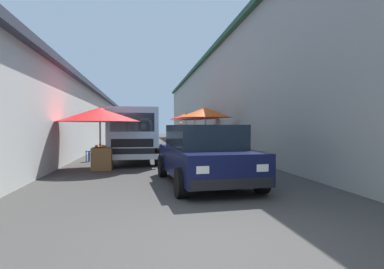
{
  "coord_description": "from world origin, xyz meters",
  "views": [
    {
      "loc": [
        -3.38,
        0.81,
        1.41
      ],
      "look_at": [
        7.44,
        -0.91,
        1.13
      ],
      "focal_mm": 29.17,
      "sensor_mm": 36.0,
      "label": 1
    }
  ],
  "objects_px": {
    "fruit_stall_near_left": "(205,117)",
    "hatchback_car": "(204,154)",
    "fruit_stall_near_right": "(186,122)",
    "fruit_stall_mid_lane": "(100,118)",
    "delivery_truck": "(134,136)",
    "fruit_stall_far_right": "(194,119)",
    "vendor_by_crates": "(181,135)",
    "plastic_stool": "(89,153)"
  },
  "relations": [
    {
      "from": "fruit_stall_near_left",
      "to": "vendor_by_crates",
      "type": "bearing_deg",
      "value": 19.02
    },
    {
      "from": "fruit_stall_far_right",
      "to": "vendor_by_crates",
      "type": "distance_m",
      "value": 1.96
    },
    {
      "from": "fruit_stall_mid_lane",
      "to": "vendor_by_crates",
      "type": "relative_size",
      "value": 1.7
    },
    {
      "from": "fruit_stall_mid_lane",
      "to": "hatchback_car",
      "type": "relative_size",
      "value": 0.7
    },
    {
      "from": "delivery_truck",
      "to": "vendor_by_crates",
      "type": "height_order",
      "value": "delivery_truck"
    },
    {
      "from": "fruit_stall_far_right",
      "to": "fruit_stall_near_left",
      "type": "distance_m",
      "value": 3.86
    },
    {
      "from": "delivery_truck",
      "to": "fruit_stall_far_right",
      "type": "bearing_deg",
      "value": -29.18
    },
    {
      "from": "fruit_stall_near_left",
      "to": "vendor_by_crates",
      "type": "distance_m",
      "value": 2.71
    },
    {
      "from": "delivery_truck",
      "to": "vendor_by_crates",
      "type": "distance_m",
      "value": 5.09
    },
    {
      "from": "fruit_stall_far_right",
      "to": "hatchback_car",
      "type": "bearing_deg",
      "value": 171.9
    },
    {
      "from": "fruit_stall_near_left",
      "to": "hatchback_car",
      "type": "bearing_deg",
      "value": 168.46
    },
    {
      "from": "plastic_stool",
      "to": "fruit_stall_near_right",
      "type": "bearing_deg",
      "value": -34.39
    },
    {
      "from": "fruit_stall_near_left",
      "to": "hatchback_car",
      "type": "xyz_separation_m",
      "value": [
        -6.62,
        1.35,
        -1.09
      ]
    },
    {
      "from": "delivery_truck",
      "to": "fruit_stall_near_right",
      "type": "bearing_deg",
      "value": -21.11
    },
    {
      "from": "fruit_stall_near_left",
      "to": "fruit_stall_near_right",
      "type": "xyz_separation_m",
      "value": [
        6.15,
        -0.0,
        -0.09
      ]
    },
    {
      "from": "fruit_stall_far_right",
      "to": "plastic_stool",
      "type": "relative_size",
      "value": 6.49
    },
    {
      "from": "fruit_stall_near_left",
      "to": "plastic_stool",
      "type": "relative_size",
      "value": 5.76
    },
    {
      "from": "hatchback_car",
      "to": "fruit_stall_mid_lane",
      "type": "bearing_deg",
      "value": 42.12
    },
    {
      "from": "vendor_by_crates",
      "to": "plastic_stool",
      "type": "bearing_deg",
      "value": 130.56
    },
    {
      "from": "hatchback_car",
      "to": "plastic_stool",
      "type": "bearing_deg",
      "value": 33.5
    },
    {
      "from": "fruit_stall_near_right",
      "to": "vendor_by_crates",
      "type": "xyz_separation_m",
      "value": [
        -3.73,
        0.83,
        -0.78
      ]
    },
    {
      "from": "fruit_stall_far_right",
      "to": "plastic_stool",
      "type": "bearing_deg",
      "value": 134.23
    },
    {
      "from": "fruit_stall_near_right",
      "to": "delivery_truck",
      "type": "distance_m",
      "value": 8.87
    },
    {
      "from": "fruit_stall_near_right",
      "to": "delivery_truck",
      "type": "bearing_deg",
      "value": 158.89
    },
    {
      "from": "delivery_truck",
      "to": "plastic_stool",
      "type": "height_order",
      "value": "delivery_truck"
    },
    {
      "from": "hatchback_car",
      "to": "plastic_stool",
      "type": "distance_m",
      "value": 6.59
    },
    {
      "from": "hatchback_car",
      "to": "fruit_stall_near_left",
      "type": "bearing_deg",
      "value": -11.54
    },
    {
      "from": "fruit_stall_far_right",
      "to": "vendor_by_crates",
      "type": "bearing_deg",
      "value": 145.84
    },
    {
      "from": "fruit_stall_far_right",
      "to": "fruit_stall_mid_lane",
      "type": "xyz_separation_m",
      "value": [
        -7.28,
        4.38,
        -0.18
      ]
    },
    {
      "from": "fruit_stall_near_left",
      "to": "vendor_by_crates",
      "type": "xyz_separation_m",
      "value": [
        2.42,
        0.83,
        -0.88
      ]
    },
    {
      "from": "vendor_by_crates",
      "to": "fruit_stall_near_right",
      "type": "bearing_deg",
      "value": -12.61
    },
    {
      "from": "fruit_stall_far_right",
      "to": "fruit_stall_mid_lane",
      "type": "relative_size",
      "value": 1.01
    },
    {
      "from": "fruit_stall_near_right",
      "to": "fruit_stall_mid_lane",
      "type": "relative_size",
      "value": 0.84
    },
    {
      "from": "hatchback_car",
      "to": "delivery_truck",
      "type": "relative_size",
      "value": 0.82
    },
    {
      "from": "fruit_stall_far_right",
      "to": "delivery_truck",
      "type": "xyz_separation_m",
      "value": [
        -5.95,
        3.32,
        -0.82
      ]
    },
    {
      "from": "hatchback_car",
      "to": "delivery_truck",
      "type": "bearing_deg",
      "value": 22.04
    },
    {
      "from": "vendor_by_crates",
      "to": "fruit_stall_near_left",
      "type": "bearing_deg",
      "value": -160.98
    },
    {
      "from": "fruit_stall_far_right",
      "to": "fruit_stall_near_right",
      "type": "height_order",
      "value": "fruit_stall_near_right"
    },
    {
      "from": "fruit_stall_near_left",
      "to": "plastic_stool",
      "type": "xyz_separation_m",
      "value": [
        -1.13,
        4.98,
        -1.5
      ]
    },
    {
      "from": "delivery_truck",
      "to": "plastic_stool",
      "type": "xyz_separation_m",
      "value": [
        0.96,
        1.8,
        -0.71
      ]
    },
    {
      "from": "fruit_stall_near_left",
      "to": "fruit_stall_mid_lane",
      "type": "height_order",
      "value": "fruit_stall_near_left"
    },
    {
      "from": "fruit_stall_mid_lane",
      "to": "delivery_truck",
      "type": "distance_m",
      "value": 1.82
    }
  ]
}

